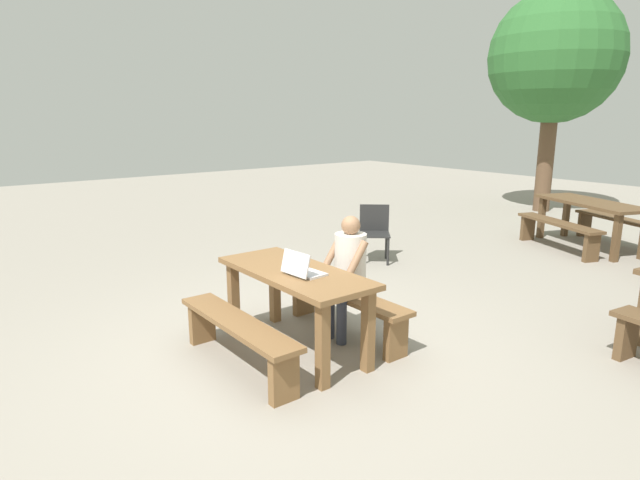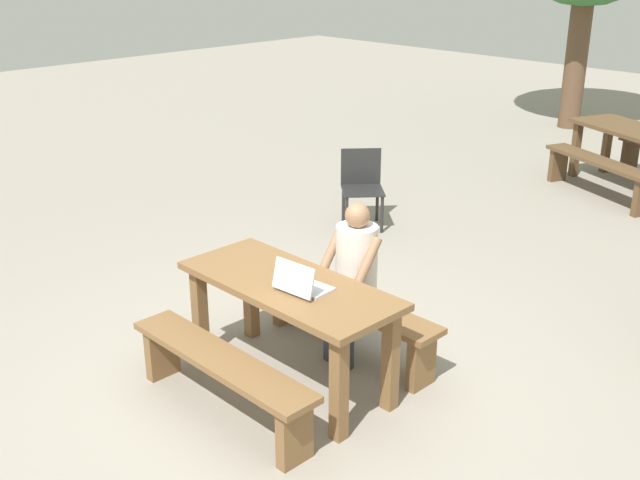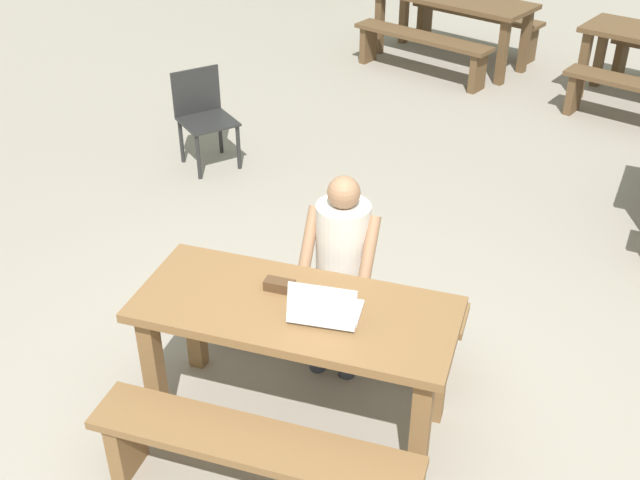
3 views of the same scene
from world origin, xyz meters
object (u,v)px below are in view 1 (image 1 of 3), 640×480
at_px(plastic_chair, 374,231).
at_px(tree_left, 555,58).
at_px(picnic_table_front, 295,285).
at_px(laptop, 302,269).
at_px(person_seated, 347,268).
at_px(picnic_table_mid, 591,209).
at_px(small_pouch, 296,262).

distance_m(plastic_chair, tree_left, 6.70).
height_order(picnic_table_front, laptop, laptop).
bearing_deg(person_seated, plastic_chair, 131.09).
xyz_separation_m(person_seated, plastic_chair, (-1.90, 2.18, -0.26)).
bearing_deg(person_seated, picnic_table_mid, 93.25).
distance_m(laptop, small_pouch, 0.33).
xyz_separation_m(small_pouch, plastic_chair, (-1.71, 2.65, -0.36)).
distance_m(person_seated, plastic_chair, 2.91).
height_order(picnic_table_front, plastic_chair, plastic_chair).
bearing_deg(small_pouch, picnic_table_front, -40.12).
relative_size(small_pouch, tree_left, 0.03).
bearing_deg(person_seated, picnic_table_front, -96.97).
bearing_deg(person_seated, small_pouch, -112.36).
height_order(small_pouch, picnic_table_mid, small_pouch).
distance_m(person_seated, tree_left, 8.99).
relative_size(small_pouch, person_seated, 0.13).
xyz_separation_m(small_pouch, picnic_table_mid, (-0.12, 5.98, -0.16)).
height_order(picnic_table_front, person_seated, person_seated).
xyz_separation_m(person_seated, picnic_table_mid, (-0.31, 5.51, -0.06)).
height_order(person_seated, plastic_chair, person_seated).
height_order(laptop, tree_left, tree_left).
distance_m(picnic_table_front, person_seated, 0.58).
relative_size(picnic_table_front, small_pouch, 10.47).
distance_m(laptop, tree_left, 9.54).
relative_size(person_seated, tree_left, 0.25).
height_order(small_pouch, person_seated, person_seated).
relative_size(laptop, small_pouch, 2.28).
bearing_deg(picnic_table_mid, tree_left, 153.45).
distance_m(laptop, plastic_chair, 3.46).
xyz_separation_m(plastic_chair, picnic_table_mid, (1.59, 3.33, 0.20)).
height_order(laptop, plastic_chair, laptop).
xyz_separation_m(picnic_table_front, person_seated, (0.07, 0.57, 0.07)).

